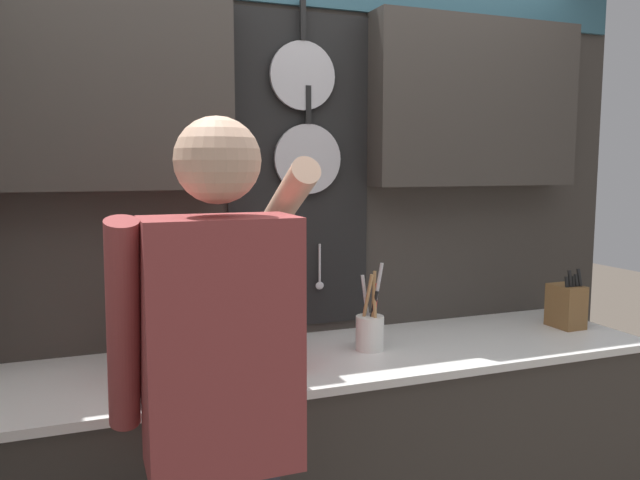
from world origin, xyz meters
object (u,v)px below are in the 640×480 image
object	(u,v)px
utensil_crock	(370,329)
microwave	(225,328)
person	(221,393)
knife_block	(566,306)

from	to	relation	value
utensil_crock	microwave	bearing A→B (deg)	-179.93
microwave	person	xyz separation A→B (m)	(-0.15, -0.63, -0.00)
utensil_crock	person	distance (m)	0.96
knife_block	person	distance (m)	1.80
utensil_crock	person	size ratio (longest dim) A/B	0.20
microwave	utensil_crock	distance (m)	0.58
knife_block	utensil_crock	size ratio (longest dim) A/B	0.77
microwave	knife_block	size ratio (longest dim) A/B	1.75
microwave	person	distance (m)	0.65
microwave	utensil_crock	bearing A→B (deg)	0.07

